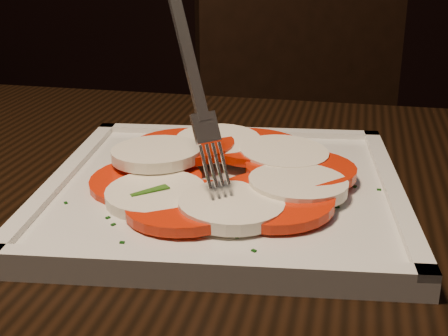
# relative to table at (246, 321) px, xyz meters

# --- Properties ---
(table) EXTENTS (1.28, 0.93, 0.75)m
(table) POSITION_rel_table_xyz_m (0.00, 0.00, 0.00)
(table) COLOR black
(table) RESTS_ON ground
(chair) EXTENTS (0.54, 0.54, 0.93)m
(chair) POSITION_rel_table_xyz_m (0.09, 0.68, -0.12)
(chair) COLOR black
(chair) RESTS_ON ground
(plate) EXTENTS (0.31, 0.31, 0.01)m
(plate) POSITION_rel_table_xyz_m (-0.02, 0.04, 0.11)
(plate) COLOR silver
(plate) RESTS_ON table
(caprese_salad) EXTENTS (0.26, 0.25, 0.03)m
(caprese_salad) POSITION_rel_table_xyz_m (-0.02, 0.04, 0.12)
(caprese_salad) COLOR red
(caprese_salad) RESTS_ON plate
(fork) EXTENTS (0.08, 0.09, 0.17)m
(fork) POSITION_rel_table_xyz_m (-0.05, 0.02, 0.22)
(fork) COLOR white
(fork) RESTS_ON caprese_salad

